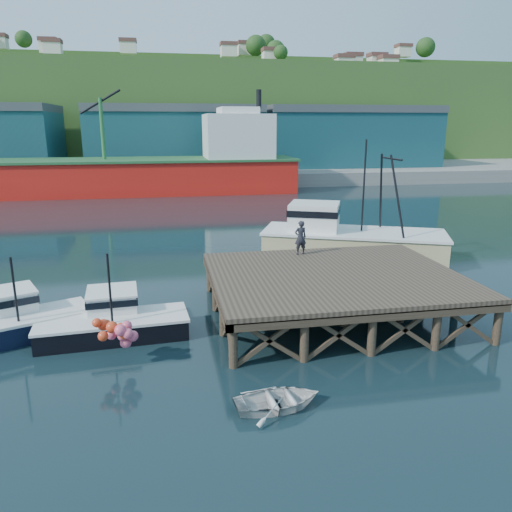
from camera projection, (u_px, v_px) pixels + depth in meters
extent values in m
plane|color=black|center=(224.00, 322.00, 23.95)|extent=(300.00, 300.00, 0.00)
cube|color=brown|center=(334.00, 276.00, 24.42)|extent=(12.00, 10.00, 0.25)
cube|color=#473828|center=(375.00, 317.00, 19.88)|extent=(12.00, 0.30, 0.35)
cylinder|color=#473828|center=(233.00, 348.00, 19.25)|extent=(0.36, 0.36, 2.60)
cylinder|color=#473828|center=(497.00, 327.00, 21.29)|extent=(0.36, 0.36, 2.60)
cylinder|color=#473828|center=(210.00, 277.00, 28.18)|extent=(0.36, 0.36, 2.60)
cylinder|color=#473828|center=(397.00, 267.00, 30.21)|extent=(0.36, 0.36, 2.60)
cube|color=gray|center=(176.00, 171.00, 90.20)|extent=(160.00, 40.00, 2.00)
cube|color=#1A4B56|center=(176.00, 141.00, 84.04)|extent=(28.00, 16.00, 9.00)
cube|color=#1A4B56|center=(345.00, 140.00, 89.40)|extent=(30.00, 16.00, 9.00)
cube|color=red|center=(91.00, 178.00, 66.85)|extent=(55.00, 9.50, 4.40)
cube|color=#26592D|center=(89.00, 160.00, 66.26)|extent=(55.50, 10.00, 0.30)
cube|color=silver|center=(238.00, 137.00, 69.06)|extent=(9.00, 9.00, 6.00)
cube|color=silver|center=(237.00, 112.00, 68.21)|extent=(5.00, 7.00, 1.20)
cylinder|color=black|center=(259.00, 99.00, 68.31)|extent=(0.70, 0.70, 2.50)
cube|color=#2D511E|center=(170.00, 116.00, 116.13)|extent=(220.00, 50.00, 22.00)
cube|color=black|center=(18.00, 329.00, 21.94)|extent=(6.44, 4.45, 0.94)
cube|color=silver|center=(16.00, 318.00, 21.82)|extent=(6.57, 4.54, 0.13)
cube|color=silver|center=(11.00, 301.00, 22.57)|extent=(2.61, 2.61, 0.94)
cube|color=black|center=(10.00, 297.00, 22.52)|extent=(2.75, 2.75, 0.31)
cylinder|color=black|center=(15.00, 291.00, 20.96)|extent=(0.10, 0.10, 2.93)
cube|color=black|center=(114.00, 328.00, 22.05)|extent=(6.53, 2.81, 0.88)
cube|color=silver|center=(113.00, 319.00, 21.93)|extent=(6.67, 2.87, 0.12)
cube|color=silver|center=(112.00, 301.00, 22.89)|extent=(2.27, 2.27, 0.88)
cube|color=black|center=(112.00, 297.00, 22.84)|extent=(2.39, 2.39, 0.29)
cylinder|color=black|center=(110.00, 290.00, 20.93)|extent=(0.10, 0.10, 3.14)
sphere|color=#EB5676|center=(101.00, 341.00, 19.24)|extent=(0.41, 0.41, 0.41)
sphere|color=#EB5676|center=(125.00, 333.00, 19.54)|extent=(0.41, 0.41, 0.41)
sphere|color=red|center=(113.00, 334.00, 18.95)|extent=(0.41, 0.41, 0.41)
cube|color=#CABD83|center=(353.00, 247.00, 34.37)|extent=(12.72, 8.55, 1.97)
cube|color=silver|center=(354.00, 232.00, 34.11)|extent=(13.00, 8.84, 0.16)
cube|color=silver|center=(316.00, 220.00, 33.38)|extent=(4.23, 4.11, 1.97)
cube|color=black|center=(316.00, 214.00, 33.27)|extent=(4.37, 4.25, 0.44)
cylinder|color=black|center=(364.00, 190.00, 33.46)|extent=(0.12, 0.12, 6.57)
imported|color=silver|center=(278.00, 400.00, 16.59)|extent=(3.14, 2.39, 0.61)
imported|color=black|center=(300.00, 238.00, 27.70)|extent=(0.75, 0.54, 1.91)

